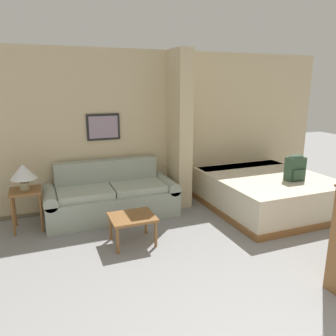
% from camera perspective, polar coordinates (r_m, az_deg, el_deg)
% --- Properties ---
extents(wall_back, '(7.18, 0.16, 2.60)m').
position_cam_1_polar(wall_back, '(5.69, -4.45, 6.75)').
color(wall_back, '#CCB78E').
rests_on(wall_back, ground_plane).
extents(wall_partition_pillar, '(0.24, 0.57, 2.60)m').
position_cam_1_polar(wall_partition_pillar, '(5.56, 2.00, 6.66)').
color(wall_partition_pillar, '#CCB78E').
rests_on(wall_partition_pillar, ground_plane).
extents(couch, '(2.04, 0.84, 0.85)m').
position_cam_1_polar(couch, '(5.30, -9.83, -4.98)').
color(couch, '#99A393').
rests_on(couch, ground_plane).
extents(coffee_table, '(0.58, 0.50, 0.38)m').
position_cam_1_polar(coffee_table, '(4.35, -6.23, -8.93)').
color(coffee_table, brown).
rests_on(coffee_table, ground_plane).
extents(side_table, '(0.42, 0.42, 0.60)m').
position_cam_1_polar(side_table, '(5.09, -23.49, -4.67)').
color(side_table, brown).
rests_on(side_table, ground_plane).
extents(table_lamp, '(0.36, 0.36, 0.37)m').
position_cam_1_polar(table_lamp, '(5.00, -23.90, -0.71)').
color(table_lamp, tan).
rests_on(table_lamp, side_table).
extents(bed, '(1.85, 2.03, 0.57)m').
position_cam_1_polar(bed, '(5.78, 16.65, -3.92)').
color(bed, brown).
rests_on(bed, ground_plane).
extents(backpack, '(0.30, 0.19, 0.42)m').
position_cam_1_polar(backpack, '(5.51, 21.30, 0.13)').
color(backpack, '#2D4733').
rests_on(backpack, bed).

